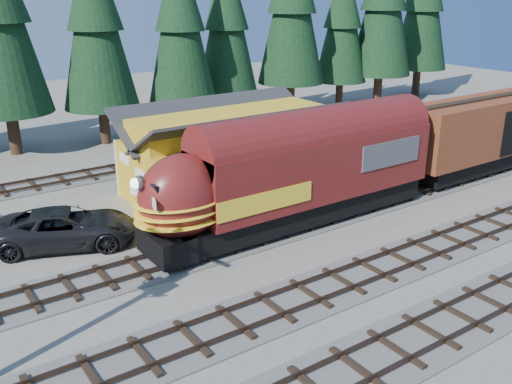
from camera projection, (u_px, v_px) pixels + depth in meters
ground at (352, 252)px, 26.68m from camera, size 120.00×120.00×0.00m
track_siding at (425, 187)px, 35.11m from camera, size 68.00×3.20×0.33m
track_spur at (30, 187)px, 35.19m from camera, size 32.00×3.20×0.33m
depot at (231, 143)px, 33.77m from camera, size 12.80×7.00×5.30m
conifer_backdrop at (197, 13)px, 45.09m from camera, size 78.33×21.88×16.97m
locomotive at (287, 179)px, 28.44m from camera, size 16.87×3.35×4.59m
boxcar at (491, 131)px, 37.47m from camera, size 14.76×3.16×4.64m
pickup_truck_a at (66, 228)px, 27.07m from camera, size 7.31×5.36×1.85m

